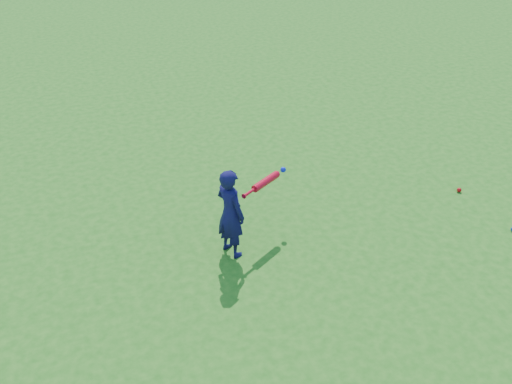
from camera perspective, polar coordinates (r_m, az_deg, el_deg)
ground at (r=7.22m, az=1.97°, el=-6.40°), size 80.00×80.00×0.00m
child at (r=6.93m, az=-2.58°, el=-2.11°), size 0.44×0.52×1.20m
ground_ball_red at (r=8.93m, az=19.65°, el=0.20°), size 0.07×0.07×0.07m
bat_swing at (r=7.24m, az=1.15°, el=1.18°), size 0.75×0.50×0.10m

